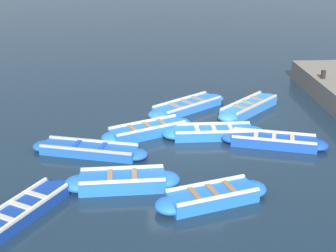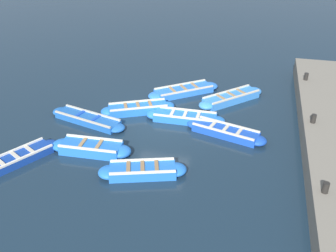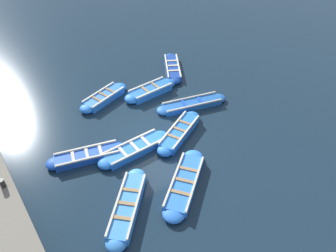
{
  "view_description": "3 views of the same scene",
  "coord_description": "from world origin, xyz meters",
  "views": [
    {
      "loc": [
        1.42,
        14.22,
        6.45
      ],
      "look_at": [
        0.53,
        -0.4,
        0.49
      ],
      "focal_mm": 50.0,
      "sensor_mm": 36.0,
      "label": 1
    },
    {
      "loc": [
        -3.87,
        14.54,
        8.43
      ],
      "look_at": [
        -0.59,
        0.84,
        0.41
      ],
      "focal_mm": 42.0,
      "sensor_mm": 36.0,
      "label": 2
    },
    {
      "loc": [
        -5.82,
        -9.73,
        10.4
      ],
      "look_at": [
        0.86,
        -0.37,
        0.46
      ],
      "focal_mm": 35.0,
      "sensor_mm": 36.0,
      "label": 3
    }
  ],
  "objects": [
    {
      "name": "boat_inner_gap",
      "position": [
        -2.93,
        0.33,
        0.17
      ],
      "size": [
        3.56,
        1.68,
        0.39
      ],
      "color": "#1947B7",
      "rests_on": "ground"
    },
    {
      "name": "bollard_north",
      "position": [
        -6.29,
        -4.44,
        1.04
      ],
      "size": [
        0.2,
        0.2,
        0.35
      ],
      "primitive_type": "cylinder",
      "color": "black",
      "rests_on": "quay_wall"
    },
    {
      "name": "boat_far_corner",
      "position": [
        -1.05,
        -0.5,
        0.17
      ],
      "size": [
        3.55,
        0.87,
        0.39
      ],
      "color": "blue",
      "rests_on": "ground"
    },
    {
      "name": "boat_outer_left",
      "position": [
        1.98,
        2.84,
        0.2
      ],
      "size": [
        3.21,
        0.96,
        0.45
      ],
      "color": "blue",
      "rests_on": "ground"
    },
    {
      "name": "boat_centre",
      "position": [
        -0.43,
        -3.3,
        0.16
      ],
      "size": [
        3.56,
        2.99,
        0.38
      ],
      "color": "blue",
      "rests_on": "ground"
    },
    {
      "name": "boat_alongside",
      "position": [
        -2.85,
        -2.95,
        0.18
      ],
      "size": [
        3.15,
        3.18,
        0.42
      ],
      "color": "#3884E0",
      "rests_on": "ground"
    },
    {
      "name": "boat_outer_right",
      "position": [
        1.21,
        -0.8,
        0.19
      ],
      "size": [
        3.4,
        2.11,
        0.43
      ],
      "color": "blue",
      "rests_on": "ground"
    },
    {
      "name": "boat_end_of_row",
      "position": [
        3.1,
        0.62,
        0.15
      ],
      "size": [
        3.89,
        1.73,
        0.35
      ],
      "color": "#1E59AD",
      "rests_on": "ground"
    },
    {
      "name": "ground_plane",
      "position": [
        0.0,
        0.0,
        0.0
      ],
      "size": [
        120.0,
        120.0,
        0.0
      ],
      "primitive_type": "plane",
      "color": "#162838"
    },
    {
      "name": "boat_drifting",
      "position": [
        4.42,
        4.13,
        0.16
      ],
      "size": [
        2.39,
        3.35,
        0.37
      ],
      "color": "navy",
      "rests_on": "ground"
    },
    {
      "name": "boat_broadside",
      "position": [
        -0.37,
        3.77,
        0.18
      ],
      "size": [
        3.23,
        1.68,
        0.42
      ],
      "color": "blue",
      "rests_on": "ground"
    }
  ]
}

